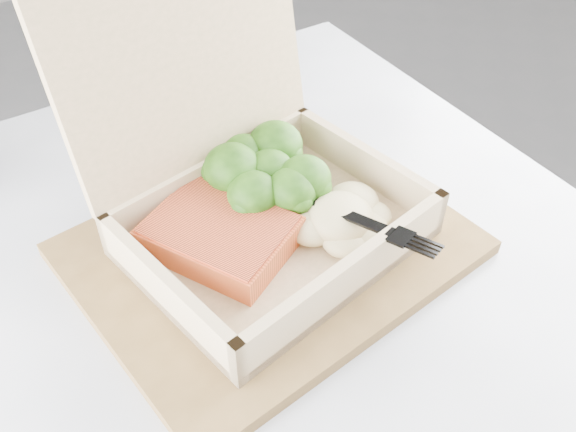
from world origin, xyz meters
TOP-DOWN VIEW (x-y plane):
  - floor at (0.00, 0.00)m, footprint 4.00×4.00m
  - cafe_table at (-0.50, -0.32)m, footprint 0.75×0.75m
  - serving_tray at (-0.46, -0.31)m, footprint 0.35×0.28m
  - takeout_container at (-0.46, -0.28)m, footprint 0.27×0.26m
  - salmon_fillet at (-0.50, -0.30)m, footprint 0.13×0.15m
  - broccoli_pile at (-0.42, -0.27)m, footprint 0.12×0.12m
  - mashed_potatoes at (-0.40, -0.35)m, footprint 0.10×0.09m
  - plastic_fork at (-0.41, -0.33)m, footprint 0.05×0.15m
  - receipt at (-0.40, -0.14)m, footprint 0.11×0.14m

SIDE VIEW (x-z plane):
  - floor at x=0.00m, z-range 0.00..0.00m
  - cafe_table at x=-0.50m, z-range 0.17..0.87m
  - receipt at x=-0.40m, z-range 0.70..0.70m
  - serving_tray at x=-0.46m, z-range 0.70..0.71m
  - salmon_fillet at x=-0.50m, z-range 0.72..0.75m
  - mashed_potatoes at x=-0.40m, z-range 0.72..0.76m
  - broccoli_pile at x=-0.42m, z-range 0.72..0.77m
  - plastic_fork at x=-0.41m, z-range 0.74..0.76m
  - takeout_container at x=-0.46m, z-range 0.65..0.88m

